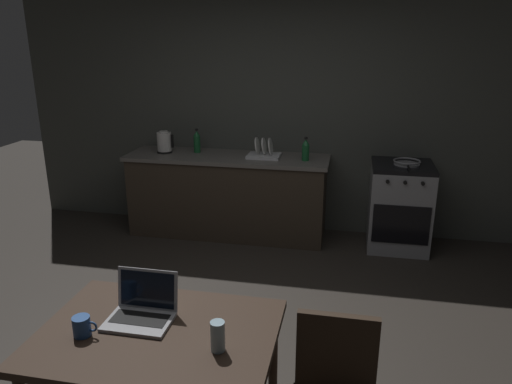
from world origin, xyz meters
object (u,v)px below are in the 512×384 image
at_px(stove_oven, 399,206).
at_px(drinking_glass, 218,336).
at_px(laptop, 142,311).
at_px(electric_kettle, 164,142).
at_px(coffee_mug, 82,326).
at_px(dish_rack, 264,153).
at_px(frying_pan, 407,162).
at_px(dining_table, 158,346).
at_px(bottle, 306,150).
at_px(bottle_b, 197,141).

bearing_deg(stove_oven, drinking_glass, -108.89).
height_order(stove_oven, laptop, laptop).
bearing_deg(electric_kettle, drinking_glass, -64.68).
bearing_deg(coffee_mug, dish_rack, 84.51).
distance_m(frying_pan, dish_rack, 1.44).
height_order(dining_table, drinking_glass, drinking_glass).
relative_size(dining_table, laptop, 3.56).
relative_size(dining_table, bottle, 4.70).
bearing_deg(bottle, electric_kettle, 178.14).
bearing_deg(bottle_b, coffee_mug, -81.78).
bearing_deg(dish_rack, electric_kettle, 180.00).
height_order(drinking_glass, dish_rack, dish_rack).
xyz_separation_m(laptop, drinking_glass, (0.44, -0.17, 0.03)).
height_order(dish_rack, bottle_b, bottle_b).
distance_m(stove_oven, electric_kettle, 2.57).
distance_m(dining_table, electric_kettle, 3.23).
relative_size(stove_oven, dining_table, 0.78).
height_order(laptop, coffee_mug, laptop).
bearing_deg(bottle, dining_table, -97.84).
height_order(bottle, drinking_glass, bottle).
bearing_deg(dish_rack, stove_oven, -0.10).
height_order(bottle, frying_pan, bottle).
bearing_deg(bottle_b, electric_kettle, -166.87).
bearing_deg(bottle, laptop, -100.31).
xyz_separation_m(electric_kettle, dish_rack, (1.10, 0.00, -0.07)).
bearing_deg(bottle, frying_pan, 1.26).
bearing_deg(frying_pan, dish_rack, 178.89).
height_order(frying_pan, coffee_mug, frying_pan).
bearing_deg(electric_kettle, bottle, -1.86).
bearing_deg(bottle_b, dish_rack, -6.04).
distance_m(laptop, drinking_glass, 0.47).
distance_m(dining_table, coffee_mug, 0.37).
relative_size(electric_kettle, bottle_b, 0.91).
bearing_deg(dish_rack, bottle_b, 173.96).
distance_m(stove_oven, coffee_mug, 3.56).
relative_size(laptop, coffee_mug, 2.62).
height_order(stove_oven, frying_pan, frying_pan).
bearing_deg(dish_rack, drinking_glass, -83.35).
relative_size(dish_rack, bottle_b, 1.30).
relative_size(bottle, bottle_b, 0.93).
bearing_deg(dining_table, dish_rack, 90.65).
relative_size(drinking_glass, bottle_b, 0.55).
relative_size(electric_kettle, coffee_mug, 1.94).
relative_size(dining_table, drinking_glass, 7.89).
distance_m(coffee_mug, bottle_b, 3.22).
distance_m(electric_kettle, dish_rack, 1.10).
height_order(stove_oven, dish_rack, dish_rack).
distance_m(stove_oven, bottle, 1.12).
bearing_deg(stove_oven, electric_kettle, 179.94).
relative_size(frying_pan, drinking_glass, 3.04).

